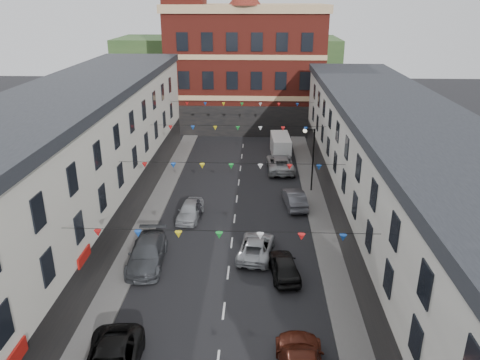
# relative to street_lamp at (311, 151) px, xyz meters

# --- Properties ---
(ground) EXTENTS (160.00, 160.00, 0.00)m
(ground) POSITION_rel_street_lamp_xyz_m (-6.55, -14.00, -3.90)
(ground) COLOR black
(ground) RESTS_ON ground
(pavement_left) EXTENTS (1.80, 64.00, 0.15)m
(pavement_left) POSITION_rel_street_lamp_xyz_m (-13.45, -12.00, -3.83)
(pavement_left) COLOR #605E5B
(pavement_left) RESTS_ON ground
(pavement_right) EXTENTS (1.80, 64.00, 0.15)m
(pavement_right) POSITION_rel_street_lamp_xyz_m (0.35, -12.00, -3.83)
(pavement_right) COLOR #605E5B
(pavement_right) RESTS_ON ground
(terrace_left) EXTENTS (8.40, 56.00, 10.70)m
(terrace_left) POSITION_rel_street_lamp_xyz_m (-18.33, -13.00, 1.44)
(terrace_left) COLOR beige
(terrace_left) RESTS_ON ground
(terrace_right) EXTENTS (8.40, 56.00, 9.70)m
(terrace_right) POSITION_rel_street_lamp_xyz_m (5.23, -13.00, 0.95)
(terrace_right) COLOR silver
(terrace_right) RESTS_ON ground
(civic_building) EXTENTS (20.60, 13.30, 18.50)m
(civic_building) POSITION_rel_street_lamp_xyz_m (-6.55, 23.95, 4.23)
(civic_building) COLOR maroon
(civic_building) RESTS_ON ground
(clock_tower) EXTENTS (5.60, 5.60, 30.00)m
(clock_tower) POSITION_rel_street_lamp_xyz_m (-14.05, 21.00, 11.03)
(clock_tower) COLOR maroon
(clock_tower) RESTS_ON ground
(distant_hill) EXTENTS (40.00, 14.00, 10.00)m
(distant_hill) POSITION_rel_street_lamp_xyz_m (-10.55, 48.00, 1.10)
(distant_hill) COLOR #274821
(distant_hill) RESTS_ON ground
(street_lamp) EXTENTS (1.10, 0.36, 6.00)m
(street_lamp) POSITION_rel_street_lamp_xyz_m (0.00, 0.00, 0.00)
(street_lamp) COLOR black
(street_lamp) RESTS_ON ground
(car_left_d) EXTENTS (2.55, 5.69, 1.62)m
(car_left_d) POSITION_rel_street_lamp_xyz_m (-12.05, -13.10, -3.09)
(car_left_d) COLOR #44484D
(car_left_d) RESTS_ON ground
(car_left_e) EXTENTS (2.07, 4.36, 1.44)m
(car_left_e) POSITION_rel_street_lamp_xyz_m (-10.15, -6.06, -3.18)
(car_left_e) COLOR #9EA1A7
(car_left_e) RESTS_ON ground
(car_right_d) EXTENTS (2.28, 4.44, 1.45)m
(car_right_d) POSITION_rel_street_lamp_xyz_m (-2.95, -14.19, -3.18)
(car_right_d) COLOR black
(car_right_d) RESTS_ON ground
(car_right_e) EXTENTS (2.09, 4.58, 1.45)m
(car_right_e) POSITION_rel_street_lamp_xyz_m (-1.54, -3.39, -3.18)
(car_right_e) COLOR #505158
(car_right_e) RESTS_ON ground
(car_right_f) EXTENTS (2.94, 5.90, 1.61)m
(car_right_f) POSITION_rel_street_lamp_xyz_m (-2.41, 5.54, -3.10)
(car_right_f) COLOR #A6A8AB
(car_right_f) RESTS_ON ground
(moving_car) EXTENTS (2.84, 5.06, 1.34)m
(moving_car) POSITION_rel_street_lamp_xyz_m (-4.75, -11.67, -3.24)
(moving_car) COLOR #B6B9BE
(moving_car) RESTS_ON ground
(white_van) EXTENTS (2.22, 5.23, 2.27)m
(white_van) POSITION_rel_street_lamp_xyz_m (-2.19, 10.59, -2.77)
(white_van) COLOR silver
(white_van) RESTS_ON ground
(pedestrian) EXTENTS (0.65, 0.45, 1.72)m
(pedestrian) POSITION_rel_street_lamp_xyz_m (-9.42, -6.18, -3.04)
(pedestrian) COLOR black
(pedestrian) RESTS_ON ground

